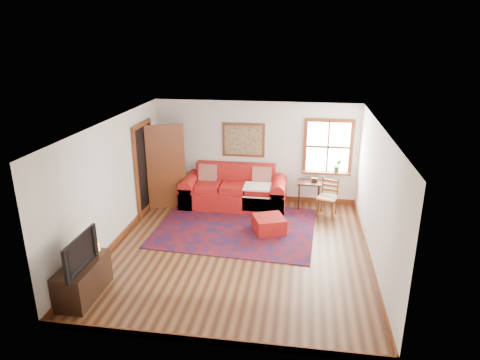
% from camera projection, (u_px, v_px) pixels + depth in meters
% --- Properties ---
extents(ground, '(5.50, 5.50, 0.00)m').
position_uv_depth(ground, '(239.00, 250.00, 8.42)').
color(ground, '#3B1E0F').
rests_on(ground, ground).
extents(room_envelope, '(5.04, 5.54, 2.52)m').
position_uv_depth(room_envelope, '(239.00, 170.00, 7.89)').
color(room_envelope, silver).
rests_on(room_envelope, ground).
extents(window, '(1.18, 0.20, 1.38)m').
position_uv_depth(window, '(329.00, 153.00, 10.27)').
color(window, white).
rests_on(window, ground).
extents(doorway, '(0.89, 1.08, 2.14)m').
position_uv_depth(doorway, '(158.00, 166.00, 10.04)').
color(doorway, black).
rests_on(doorway, ground).
extents(framed_artwork, '(1.05, 0.07, 0.85)m').
position_uv_depth(framed_artwork, '(243.00, 140.00, 10.49)').
color(framed_artwork, brown).
rests_on(framed_artwork, ground).
extents(persian_rug, '(3.51, 2.88, 0.02)m').
position_uv_depth(persian_rug, '(236.00, 227.00, 9.37)').
color(persian_rug, '#610E0D').
rests_on(persian_rug, ground).
extents(red_leather_sofa, '(2.53, 1.04, 0.99)m').
position_uv_depth(red_leather_sofa, '(234.00, 193.00, 10.49)').
color(red_leather_sofa, '#A71715').
rests_on(red_leather_sofa, ground).
extents(red_ottoman, '(0.79, 0.79, 0.35)m').
position_uv_depth(red_ottoman, '(269.00, 225.00, 9.11)').
color(red_ottoman, '#A71715').
rests_on(red_ottoman, ground).
extents(side_table, '(0.56, 0.42, 0.68)m').
position_uv_depth(side_table, '(309.00, 187.00, 10.23)').
color(side_table, black).
rests_on(side_table, ground).
extents(ladder_back_chair, '(0.52, 0.51, 0.89)m').
position_uv_depth(ladder_back_chair, '(328.00, 195.00, 9.89)').
color(ladder_back_chair, tan).
rests_on(ladder_back_chair, ground).
extents(media_cabinet, '(0.49, 1.08, 0.59)m').
position_uv_depth(media_cabinet, '(83.00, 280.00, 6.86)').
color(media_cabinet, black).
rests_on(media_cabinet, ground).
extents(television, '(0.13, 0.96, 0.55)m').
position_uv_depth(television, '(75.00, 252.00, 6.53)').
color(television, black).
rests_on(television, media_cabinet).
extents(candle_hurricane, '(0.12, 0.12, 0.18)m').
position_uv_depth(candle_hurricane, '(96.00, 246.00, 7.14)').
color(candle_hurricane, silver).
rests_on(candle_hurricane, media_cabinet).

